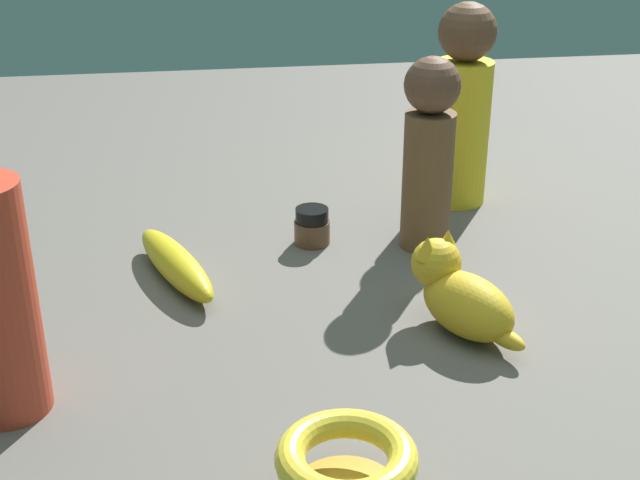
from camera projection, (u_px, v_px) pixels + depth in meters
The scene contains 7 objects.
ground at pixel (320, 312), 0.90m from camera, with size 2.00×2.00×0.00m, color #5B5651.
nail_polish_jar at pixel (312, 226), 1.04m from camera, with size 0.04×0.04×0.04m.
cat_figurine at pixel (460, 294), 0.86m from camera, with size 0.13×0.10×0.09m.
person_figure_adult at pixel (429, 152), 1.00m from camera, with size 0.07×0.07×0.22m.
banana at pixel (176, 264), 0.96m from camera, with size 0.18×0.04×0.04m, color gold.
person_figure_child at pixel (462, 106), 1.12m from camera, with size 0.09×0.09×0.26m.
bowl at pixel (346, 466), 0.64m from camera, with size 0.10×0.10×0.05m.
Camera 1 is at (-0.78, 0.11, 0.45)m, focal length 49.92 mm.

